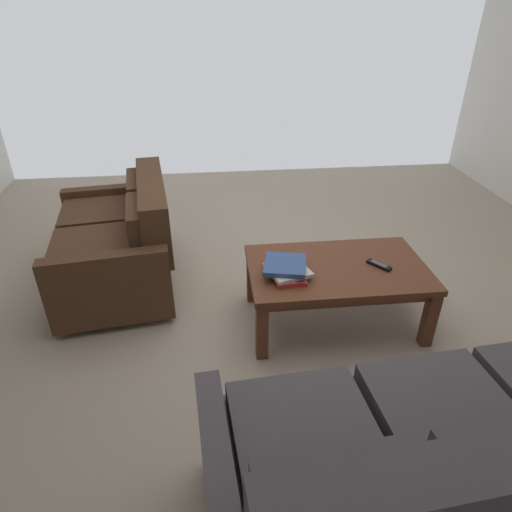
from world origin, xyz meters
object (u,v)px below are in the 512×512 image
(loveseat_near, at_px, (120,241))
(book_stack, at_px, (287,269))
(sofa_main, at_px, (459,467))
(coffee_table, at_px, (337,275))
(tv_remote, at_px, (379,265))

(loveseat_near, bearing_deg, book_stack, 147.38)
(sofa_main, height_order, coffee_table, sofa_main)
(sofa_main, distance_m, coffee_table, 1.35)
(book_stack, bearing_deg, coffee_table, -169.09)
(loveseat_near, height_order, book_stack, loveseat_near)
(sofa_main, relative_size, tv_remote, 12.66)
(sofa_main, xyz_separation_m, book_stack, (0.44, -1.28, 0.11))
(sofa_main, height_order, tv_remote, sofa_main)
(book_stack, relative_size, tv_remote, 2.05)
(sofa_main, bearing_deg, tv_remote, -96.63)
(sofa_main, bearing_deg, book_stack, -71.00)
(tv_remote, bearing_deg, loveseat_near, -21.63)
(coffee_table, height_order, book_stack, book_stack)
(coffee_table, bearing_deg, tv_remote, 173.47)
(sofa_main, distance_m, book_stack, 1.36)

